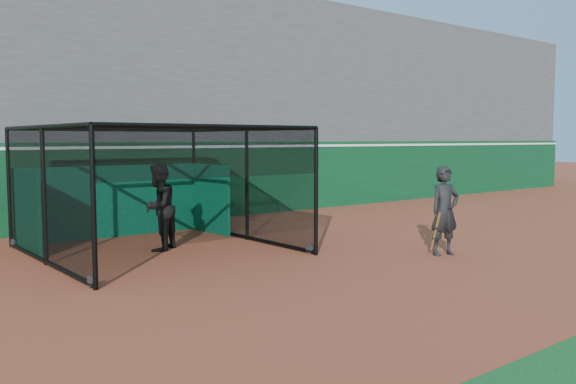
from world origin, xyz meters
TOP-DOWN VIEW (x-y plane):
  - ground at (0.00, 0.00)m, footprint 120.00×120.00m
  - outfield_wall at (0.00, 8.50)m, footprint 50.00×0.50m
  - grandstand at (0.00, 12.27)m, footprint 50.00×7.85m
  - batting_cage at (-1.12, 4.11)m, footprint 5.15×5.48m
  - batter at (-1.07, 4.14)m, footprint 1.26×1.22m
  - on_deck_player at (3.67, -0.38)m, footprint 0.82×0.64m

SIDE VIEW (x-z plane):
  - ground at x=0.00m, z-range 0.00..0.00m
  - on_deck_player at x=3.67m, z-range 0.00..1.99m
  - batter at x=-1.07m, z-range 0.00..2.05m
  - outfield_wall at x=0.00m, z-range 0.04..2.54m
  - batting_cage at x=-1.12m, z-range 0.00..2.84m
  - grandstand at x=0.00m, z-range 0.00..8.95m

